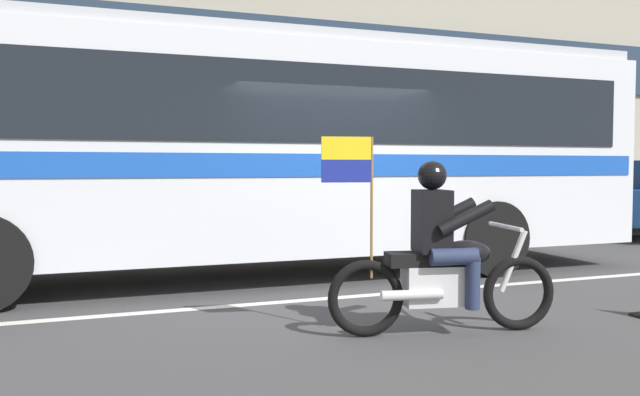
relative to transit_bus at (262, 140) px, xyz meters
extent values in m
plane|color=#3D3D3F|center=(0.63, -1.19, -1.88)|extent=(60.00, 60.00, 0.00)
cube|color=gray|center=(0.63, 3.91, -1.81)|extent=(28.00, 3.80, 0.15)
cube|color=silver|center=(0.63, -1.79, -1.88)|extent=(26.60, 0.14, 0.01)
cube|color=#233347|center=(0.63, 5.77, 2.43)|extent=(25.76, 0.10, 1.40)
cube|color=silver|center=(0.00, 0.01, -0.15)|extent=(10.76, 2.59, 2.70)
cube|color=black|center=(0.00, 0.01, 0.40)|extent=(9.90, 2.63, 0.96)
cube|color=#194CB2|center=(0.00, 0.01, -0.35)|extent=(10.55, 2.62, 0.28)
cube|color=#ADB1BA|center=(0.00, 0.01, 1.26)|extent=(10.55, 2.47, 0.16)
cylinder|color=black|center=(2.96, -1.17, -1.36)|extent=(1.04, 0.30, 1.04)
torus|color=black|center=(1.45, -3.69, -1.54)|extent=(0.69, 0.22, 0.69)
torus|color=black|center=(0.03, -3.41, -1.54)|extent=(0.69, 0.22, 0.69)
cube|color=silver|center=(0.69, -3.54, -1.44)|extent=(0.68, 0.40, 0.36)
ellipsoid|color=black|center=(0.94, -3.59, -1.16)|extent=(0.52, 0.37, 0.24)
cube|color=black|center=(0.49, -3.50, -1.20)|extent=(0.60, 0.36, 0.12)
cylinder|color=silver|center=(1.39, -3.68, -1.24)|extent=(0.28, 0.11, 0.58)
cylinder|color=silver|center=(1.31, -3.66, -0.92)|extent=(0.16, 0.64, 0.04)
cylinder|color=silver|center=(0.36, -3.64, -1.49)|extent=(0.56, 0.19, 0.09)
cube|color=black|center=(0.62, -3.53, -0.86)|extent=(0.34, 0.41, 0.56)
sphere|color=black|center=(0.62, -3.53, -0.45)|extent=(0.26, 0.26, 0.26)
cylinder|color=#232D4C|center=(0.79, -3.38, -1.16)|extent=(0.44, 0.23, 0.15)
cylinder|color=#232D4C|center=(0.97, -3.41, -1.40)|extent=(0.13, 0.13, 0.46)
cylinder|color=#232D4C|center=(0.72, -3.73, -1.16)|extent=(0.44, 0.23, 0.15)
cylinder|color=#232D4C|center=(0.90, -3.76, -1.40)|extent=(0.13, 0.13, 0.46)
cylinder|color=black|center=(0.90, -3.38, -0.82)|extent=(0.53, 0.21, 0.32)
cylinder|color=black|center=(0.82, -3.77, -0.82)|extent=(0.53, 0.21, 0.32)
cylinder|color=olive|center=(0.08, -3.42, -0.73)|extent=(0.02, 0.02, 1.25)
cube|color=yellow|center=(-0.15, -3.37, -0.21)|extent=(0.44, 0.10, 0.20)
cube|color=navy|center=(-0.15, -3.37, -0.41)|extent=(0.44, 0.10, 0.20)
camera|label=1|loc=(-2.27, -8.45, -0.37)|focal=35.27mm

